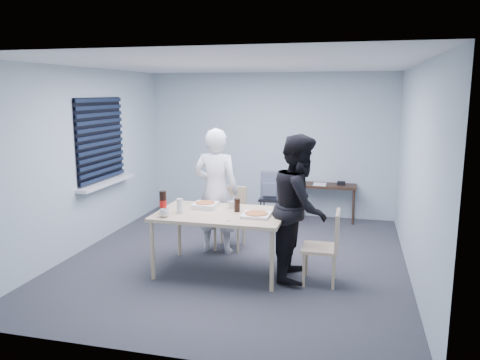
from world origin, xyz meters
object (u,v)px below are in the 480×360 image
(person_white, at_px, (216,191))
(mug_b, at_px, (232,205))
(side_table, at_px, (328,189))
(stool, at_px, (271,204))
(person_black, at_px, (300,207))
(soda_bottle, at_px, (163,203))
(dining_table, at_px, (221,217))
(chair_far, at_px, (231,213))
(chair_right, at_px, (328,242))
(backpack, at_px, (271,185))
(mug_a, at_px, (165,213))

(person_white, distance_m, mug_b, 0.59)
(side_table, xyz_separation_m, stool, (-0.91, -0.67, -0.18))
(stool, bearing_deg, person_black, -70.45)
(side_table, xyz_separation_m, soda_bottle, (-1.84, -3.00, 0.34))
(side_table, bearing_deg, stool, -143.48)
(person_white, height_order, side_table, person_white)
(dining_table, relative_size, person_white, 0.90)
(chair_far, distance_m, chair_right, 1.80)
(person_white, height_order, backpack, person_white)
(side_table, distance_m, backpack, 1.15)
(backpack, bearing_deg, dining_table, -105.94)
(mug_b, bearing_deg, side_table, 66.71)
(chair_far, distance_m, side_table, 2.22)
(backpack, bearing_deg, soda_bottle, -120.97)
(side_table, relative_size, mug_b, 9.73)
(dining_table, height_order, mug_b, mug_b)
(chair_far, xyz_separation_m, stool, (0.39, 1.13, -0.12))
(backpack, bearing_deg, chair_far, -118.10)
(chair_right, bearing_deg, person_black, 158.49)
(backpack, xyz_separation_m, mug_b, (-0.18, -1.85, 0.10))
(chair_right, distance_m, person_white, 1.83)
(chair_far, height_order, backpack, backpack)
(chair_far, xyz_separation_m, chair_right, (1.46, -1.04, 0.00))
(dining_table, xyz_separation_m, chair_far, (-0.13, 0.98, -0.20))
(dining_table, xyz_separation_m, mug_a, (-0.60, -0.36, 0.11))
(person_white, bearing_deg, chair_right, 154.13)
(person_black, relative_size, mug_a, 14.39)
(person_black, relative_size, mug_b, 17.70)
(chair_right, distance_m, mug_b, 1.33)
(chair_far, height_order, chair_right, same)
(mug_a, bearing_deg, side_table, 60.73)
(chair_right, relative_size, soda_bottle, 3.14)
(side_table, bearing_deg, mug_b, -113.29)
(side_table, bearing_deg, chair_far, -125.72)
(stool, relative_size, soda_bottle, 1.78)
(dining_table, bearing_deg, chair_right, -2.59)
(soda_bottle, bearing_deg, chair_right, 4.38)
(stool, xyz_separation_m, soda_bottle, (-0.93, -2.32, 0.52))
(dining_table, xyz_separation_m, soda_bottle, (-0.68, -0.21, 0.20))
(chair_far, relative_size, chair_right, 1.00)
(chair_far, bearing_deg, chair_right, -35.47)
(person_white, xyz_separation_m, person_black, (1.25, -0.64, 0.00))
(stool, bearing_deg, chair_right, -63.60)
(backpack, height_order, mug_b, backpack)
(chair_far, height_order, side_table, chair_far)
(person_white, distance_m, side_table, 2.53)
(chair_right, relative_size, mug_a, 7.24)
(stool, bearing_deg, dining_table, -96.93)
(person_white, relative_size, mug_a, 14.39)
(chair_far, distance_m, person_white, 0.48)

